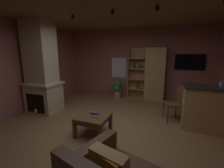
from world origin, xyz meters
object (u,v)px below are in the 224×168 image
(kitchen_bar_counter, at_px, (218,109))
(potted_floor_plant, at_px, (117,88))
(table_book_0, at_px, (95,116))
(stone_fireplace, at_px, (42,73))
(coffee_table, at_px, (93,119))
(dining_chair, at_px, (176,101))
(table_book_1, at_px, (93,113))
(table_book_2, at_px, (96,113))
(tissue_box, at_px, (223,84))
(bookshelf_cabinet, at_px, (152,75))
(wall_mounted_tv, at_px, (190,62))

(kitchen_bar_counter, relative_size, potted_floor_plant, 2.09)
(table_book_0, bearing_deg, stone_fireplace, 161.81)
(kitchen_bar_counter, distance_m, table_book_0, 2.79)
(coffee_table, bearing_deg, dining_chair, 39.18)
(coffee_table, relative_size, table_book_1, 5.10)
(table_book_2, bearing_deg, tissue_box, 24.27)
(bookshelf_cabinet, relative_size, table_book_2, 17.73)
(wall_mounted_tv, bearing_deg, table_book_2, -123.68)
(table_book_1, distance_m, potted_floor_plant, 2.76)
(tissue_box, distance_m, table_book_0, 2.93)
(table_book_2, xyz_separation_m, dining_chair, (1.67, 1.34, 0.04))
(bookshelf_cabinet, relative_size, coffee_table, 2.94)
(coffee_table, bearing_deg, table_book_0, -26.36)
(table_book_0, bearing_deg, kitchen_bar_counter, 25.20)
(stone_fireplace, xyz_separation_m, wall_mounted_tv, (4.18, 2.55, 0.25))
(stone_fireplace, xyz_separation_m, table_book_2, (2.07, -0.61, -0.71))
(stone_fireplace, xyz_separation_m, kitchen_bar_counter, (4.62, 0.50, -0.68))
(stone_fireplace, distance_m, table_book_2, 2.27)
(potted_floor_plant, distance_m, wall_mounted_tv, 2.80)
(wall_mounted_tv, bearing_deg, bookshelf_cabinet, -170.26)
(dining_chair, bearing_deg, table_book_2, -141.15)
(tissue_box, distance_m, coffee_table, 2.99)
(table_book_1, relative_size, dining_chair, 0.14)
(potted_floor_plant, bearing_deg, stone_fireplace, -126.98)
(stone_fireplace, relative_size, bookshelf_cabinet, 1.36)
(potted_floor_plant, xyz_separation_m, wall_mounted_tv, (2.55, 0.40, 1.07))
(bookshelf_cabinet, distance_m, table_book_0, 3.19)
(stone_fireplace, relative_size, dining_chair, 2.90)
(bookshelf_cabinet, distance_m, tissue_box, 2.47)
(kitchen_bar_counter, height_order, potted_floor_plant, kitchen_bar_counter)
(bookshelf_cabinet, bearing_deg, stone_fireplace, -141.57)
(bookshelf_cabinet, relative_size, kitchen_bar_counter, 1.29)
(tissue_box, bearing_deg, stone_fireplace, -173.16)
(tissue_box, xyz_separation_m, table_book_1, (-2.67, -1.14, -0.62))
(coffee_table, bearing_deg, bookshelf_cabinet, 72.97)
(tissue_box, distance_m, table_book_2, 2.91)
(stone_fireplace, height_order, coffee_table, stone_fireplace)
(coffee_table, bearing_deg, wall_mounted_tv, 56.22)
(table_book_1, distance_m, wall_mounted_tv, 3.95)
(tissue_box, distance_m, dining_chair, 1.09)
(stone_fireplace, bearing_deg, kitchen_bar_counter, 6.19)
(bookshelf_cabinet, xyz_separation_m, coffee_table, (-0.92, -3.00, -0.62))
(bookshelf_cabinet, distance_m, dining_chair, 1.84)
(bookshelf_cabinet, bearing_deg, table_book_2, -106.58)
(table_book_1, xyz_separation_m, dining_chair, (1.75, 1.32, 0.06))
(table_book_0, xyz_separation_m, potted_floor_plant, (-0.47, 2.84, -0.07))
(stone_fireplace, relative_size, potted_floor_plant, 3.66)
(kitchen_bar_counter, bearing_deg, bookshelf_cabinet, 132.14)
(stone_fireplace, distance_m, coffee_table, 2.30)
(bookshelf_cabinet, relative_size, table_book_1, 14.98)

